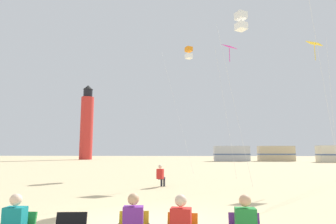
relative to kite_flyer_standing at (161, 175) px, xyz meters
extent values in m
plane|color=#D3BC8C|center=(0.47, -7.68, -0.61)|extent=(200.00, 200.00, 0.00)
cube|color=#238438|center=(-1.53, -10.28, 0.01)|extent=(0.52, 0.14, 0.40)
cube|color=#147F84|center=(-1.52, -10.48, 0.07)|extent=(0.34, 0.23, 0.52)
sphere|color=beige|center=(-1.52, -10.48, 0.45)|extent=(0.20, 0.20, 0.20)
cube|color=black|center=(-0.63, -10.26, 0.01)|extent=(0.53, 0.19, 0.40)
cube|color=yellow|center=(0.44, -10.10, 0.01)|extent=(0.53, 0.18, 0.40)
cube|color=#722D99|center=(0.46, -10.30, 0.07)|extent=(0.36, 0.25, 0.52)
sphere|color=#D8A87F|center=(0.46, -10.30, 0.45)|extent=(0.20, 0.20, 0.20)
cube|color=red|center=(1.28, -10.38, 0.07)|extent=(0.36, 0.26, 0.52)
sphere|color=beige|center=(1.28, -10.38, 0.45)|extent=(0.20, 0.20, 0.20)
cube|color=#238438|center=(2.35, -10.32, 0.07)|extent=(0.35, 0.24, 0.52)
sphere|color=#D8A87F|center=(2.35, -10.32, 0.45)|extent=(0.20, 0.20, 0.20)
cube|color=red|center=(-0.03, -0.08, 0.07)|extent=(0.39, 0.32, 0.52)
sphere|color=beige|center=(-0.03, -0.08, 0.45)|extent=(0.20, 0.20, 0.20)
cylinder|color=#2D2D38|center=(0.11, 0.07, -0.17)|extent=(0.24, 0.38, 0.13)
cylinder|color=#2D2D38|center=(0.16, 0.22, -0.40)|extent=(0.11, 0.11, 0.42)
cylinder|color=#2D2D38|center=(-0.04, 0.12, -0.17)|extent=(0.24, 0.38, 0.13)
cylinder|color=#2D2D38|center=(0.01, 0.27, -0.40)|extent=(0.11, 0.11, 0.42)
cylinder|color=silver|center=(0.48, 10.05, 5.10)|extent=(2.93, 2.40, 11.42)
cube|color=orange|center=(1.67, 11.51, 11.16)|extent=(0.82, 0.82, 0.44)
cube|color=white|center=(1.67, 11.51, 10.46)|extent=(0.82, 0.82, 0.44)
cylinder|color=silver|center=(4.06, 0.96, 4.34)|extent=(1.56, 1.57, 9.91)
cube|color=white|center=(4.83, 1.73, 9.65)|extent=(0.82, 0.82, 0.44)
cube|color=white|center=(4.83, 1.73, 8.95)|extent=(0.82, 0.82, 0.44)
cylinder|color=silver|center=(4.20, 5.30, 4.31)|extent=(1.18, 1.08, 9.84)
cube|color=#D826A5|center=(4.73, 5.88, 9.22)|extent=(1.22, 1.22, 0.40)
cylinder|color=#D826A5|center=(4.73, 5.88, 8.57)|extent=(0.04, 0.04, 1.10)
cylinder|color=silver|center=(9.17, 1.00, 5.36)|extent=(2.34, 2.45, 11.94)
cylinder|color=silver|center=(10.88, 3.64, 3.99)|extent=(0.73, 1.35, 9.21)
cube|color=yellow|center=(10.21, 3.99, 8.60)|extent=(1.22, 1.22, 0.40)
cylinder|color=yellow|center=(10.21, 3.99, 7.95)|extent=(0.04, 0.04, 1.10)
cylinder|color=red|center=(-20.99, 46.80, 6.39)|extent=(2.80, 2.80, 14.00)
cylinder|color=black|center=(-20.99, 46.80, 14.29)|extent=(2.00, 2.00, 1.80)
cone|color=black|center=(-20.99, 46.80, 15.69)|extent=(2.20, 2.20, 1.00)
cube|color=#B7BABF|center=(9.68, 38.49, 0.79)|extent=(6.43, 2.40, 2.80)
cube|color=#4C608C|center=(9.68, 38.49, 0.65)|extent=(6.47, 2.44, 0.24)
cube|color=#C6B28C|center=(18.05, 39.50, 0.79)|extent=(6.46, 2.47, 2.80)
cube|color=#4C608C|center=(18.05, 39.50, 0.65)|extent=(6.50, 2.51, 0.24)
camera|label=1|loc=(1.38, -15.28, 1.27)|focal=30.32mm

